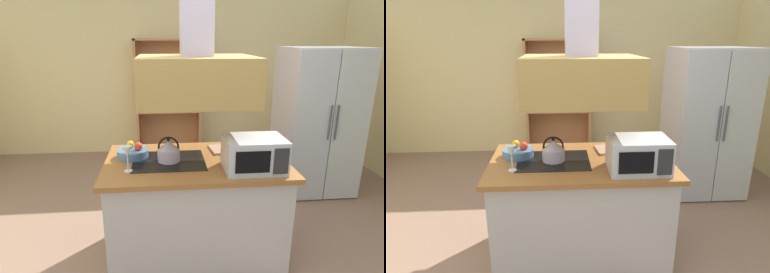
{
  "view_description": "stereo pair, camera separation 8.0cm",
  "coord_description": "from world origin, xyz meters",
  "views": [
    {
      "loc": [
        -0.11,
        -2.37,
        1.89
      ],
      "look_at": [
        0.16,
        0.48,
        1.0
      ],
      "focal_mm": 29.83,
      "sensor_mm": 36.0,
      "label": 1
    },
    {
      "loc": [
        -0.03,
        -2.37,
        1.89
      ],
      "look_at": [
        0.16,
        0.48,
        1.0
      ],
      "focal_mm": 29.83,
      "sensor_mm": 36.0,
      "label": 2
    }
  ],
  "objects": [
    {
      "name": "range_hood",
      "position": [
        0.16,
        0.13,
        1.7
      ],
      "size": [
        0.9,
        0.7,
        1.3
      ],
      "color": "#AF8946"
    },
    {
      "name": "wall_back",
      "position": [
        0.0,
        3.0,
        1.35
      ],
      "size": [
        6.0,
        0.12,
        2.7
      ],
      "primitive_type": "cube",
      "color": "beige",
      "rests_on": "ground"
    },
    {
      "name": "ground_plane",
      "position": [
        0.0,
        0.0,
        0.0
      ],
      "size": [
        7.8,
        7.8,
        0.0
      ],
      "primitive_type": "plane",
      "color": "#896855"
    },
    {
      "name": "wine_glass_on_counter",
      "position": [
        -0.39,
        -0.05,
        1.05
      ],
      "size": [
        0.08,
        0.08,
        0.21
      ],
      "color": "silver",
      "rests_on": "kitchen_island"
    },
    {
      "name": "microwave",
      "position": [
        0.58,
        -0.11,
        1.03
      ],
      "size": [
        0.46,
        0.35,
        0.26
      ],
      "color": "#B7BABF",
      "rests_on": "kitchen_island"
    },
    {
      "name": "cutting_board",
      "position": [
        0.49,
        0.36,
        0.91
      ],
      "size": [
        0.36,
        0.27,
        0.02
      ],
      "primitive_type": "cube",
      "rotation": [
        0.0,
        0.0,
        0.1
      ],
      "color": "#A57C5D",
      "rests_on": "kitchen_island"
    },
    {
      "name": "kettle",
      "position": [
        -0.07,
        0.13,
        0.99
      ],
      "size": [
        0.19,
        0.19,
        0.21
      ],
      "color": "#C0B0C3",
      "rests_on": "kitchen_island"
    },
    {
      "name": "dish_cabinet",
      "position": [
        -0.02,
        2.78,
        0.83
      ],
      "size": [
        1.04,
        0.4,
        1.88
      ],
      "color": "#B1774A",
      "rests_on": "ground"
    },
    {
      "name": "refrigerator",
      "position": [
        1.78,
        1.3,
        0.89
      ],
      "size": [
        0.9,
        0.77,
        1.79
      ],
      "color": "#BAB3B6",
      "rests_on": "ground"
    },
    {
      "name": "fruit_bowl",
      "position": [
        -0.38,
        0.25,
        0.94
      ],
      "size": [
        0.27,
        0.27,
        0.14
      ],
      "color": "#4C7299",
      "rests_on": "kitchen_island"
    },
    {
      "name": "kitchen_island",
      "position": [
        0.16,
        0.13,
        0.45
      ],
      "size": [
        1.52,
        0.93,
        0.9
      ],
      "color": "#B6B3AC",
      "rests_on": "ground"
    }
  ]
}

